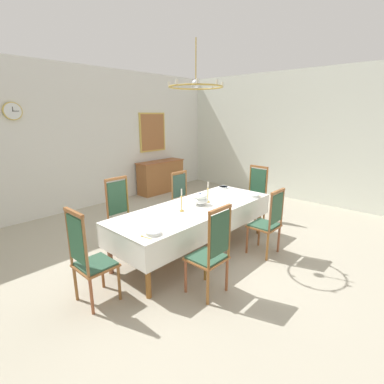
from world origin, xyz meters
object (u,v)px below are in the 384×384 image
at_px(dining_table, 195,211).
at_px(chair_south_a, 211,251).
at_px(candlestick_east, 208,194).
at_px(chair_south_b, 268,221).
at_px(chair_head_east, 254,194).
at_px(spoon_secondary, 143,237).
at_px(mounted_clock, 12,111).
at_px(chair_head_west, 89,258).
at_px(chandelier, 196,86).
at_px(chair_north_a, 122,215).
at_px(bowl_near_right, 153,232).
at_px(soup_tureen, 200,199).
at_px(bowl_far_left, 223,187).
at_px(spoon_primary, 256,195).
at_px(framed_painting, 153,132).
at_px(chair_north_b, 184,199).
at_px(bowl_near_left, 254,196).
at_px(sideboard, 161,177).
at_px(candlestick_west, 182,202).

distance_m(dining_table, chair_south_a, 1.20).
bearing_deg(candlestick_east, chair_south_b, -67.93).
distance_m(chair_head_east, spoon_secondary, 3.16).
xyz_separation_m(spoon_secondary, mounted_clock, (-0.08, 3.78, 1.47)).
bearing_deg(chair_head_west, chandelier, 90.00).
xyz_separation_m(chair_north_a, bowl_near_right, (-0.41, -1.28, 0.19)).
bearing_deg(chair_north_a, chair_head_west, 40.53).
xyz_separation_m(chair_head_west, bowl_near_right, (0.68, -0.34, 0.20)).
height_order(soup_tureen, bowl_far_left, soup_tureen).
bearing_deg(mounted_clock, chair_south_b, -64.80).
bearing_deg(spoon_primary, bowl_far_left, 105.66).
bearing_deg(bowl_near_right, spoon_primary, -0.84).
height_order(spoon_secondary, framed_painting, framed_painting).
relative_size(chair_north_b, mounted_clock, 3.22).
distance_m(dining_table, chair_north_a, 1.20).
xyz_separation_m(chair_head_west, soup_tureen, (1.96, -0.00, 0.27)).
bearing_deg(chair_head_east, soup_tureen, 90.00).
height_order(chair_north_b, candlestick_east, candlestick_east).
bearing_deg(chair_north_b, chair_head_east, 141.27).
bearing_deg(chandelier, spoon_secondary, -166.19).
bearing_deg(chair_south_a, bowl_far_left, 32.95).
distance_m(candlestick_east, bowl_near_right, 1.52).
bearing_deg(candlestick_east, bowl_near_left, -27.04).
bearing_deg(dining_table, mounted_clock, 111.70).
xyz_separation_m(soup_tureen, mounted_clock, (-1.49, 3.46, 1.38)).
distance_m(chair_head_east, chandelier, 2.71).
height_order(chair_south_a, sideboard, chair_south_a).
height_order(candlestick_west, mounted_clock, mounted_clock).
bearing_deg(chair_south_b, chair_head_east, 38.72).
height_order(chair_south_a, chair_south_b, chair_south_a).
distance_m(chair_south_b, candlestick_east, 1.06).
xyz_separation_m(chair_north_b, spoon_primary, (0.55, -1.30, 0.21)).
bearing_deg(bowl_far_left, soup_tureen, -162.30).
relative_size(chair_south_b, candlestick_west, 3.11).
xyz_separation_m(bowl_near_left, bowl_far_left, (0.13, 0.76, -0.01)).
xyz_separation_m(chair_south_a, sideboard, (2.85, 4.15, -0.13)).
bearing_deg(sideboard, chair_head_east, 85.45).
bearing_deg(spoon_primary, chair_head_west, -171.84).
bearing_deg(chair_south_a, chair_head_east, 19.74).
bearing_deg(chair_south_a, sideboard, 55.51).
distance_m(chair_south_a, spoon_secondary, 0.84).
bearing_deg(chair_north_b, bowl_far_left, 133.98).
bearing_deg(chandelier, framed_painting, 59.26).
bearing_deg(chair_head_west, spoon_secondary, 59.90).
bearing_deg(dining_table, chair_south_b, -53.42).
relative_size(chair_head_east, spoon_primary, 6.72).
distance_m(chair_head_east, candlestick_west, 2.18).
bearing_deg(chandelier, dining_table, 88.66).
bearing_deg(soup_tureen, spoon_secondary, -167.28).
height_order(chair_head_west, soup_tureen, chair_head_west).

